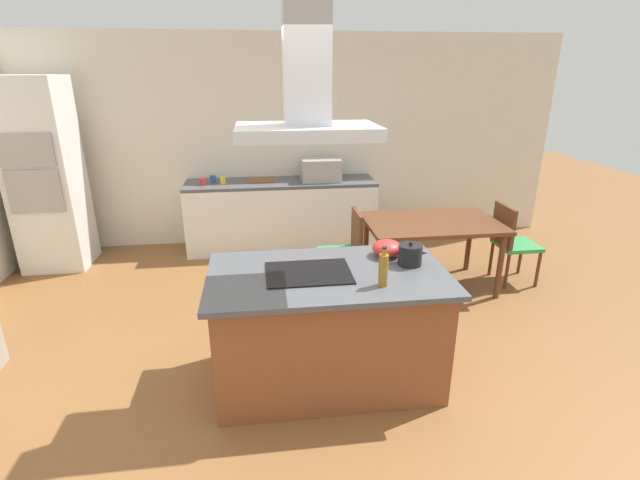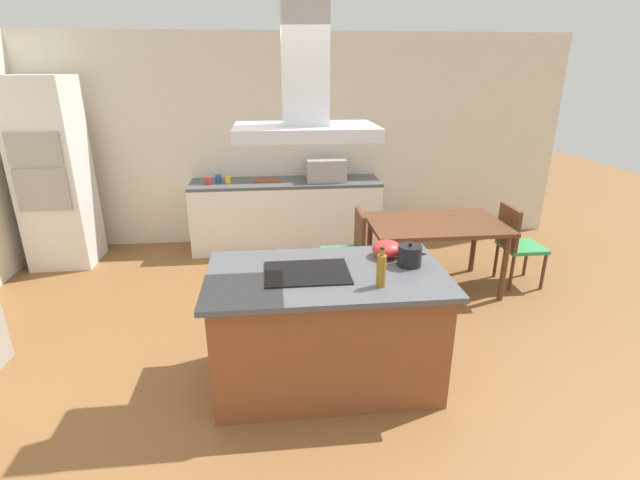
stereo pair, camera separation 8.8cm
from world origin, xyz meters
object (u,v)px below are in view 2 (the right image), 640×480
at_px(dining_table, 435,230).
at_px(tea_kettle, 410,256).
at_px(chair_at_left_end, 349,247).
at_px(coffee_mug_yellow, 228,180).
at_px(wall_oven_stack, 53,174).
at_px(cooktop, 307,273).
at_px(chair_at_right_end, 516,241).
at_px(coffee_mug_red, 208,181).
at_px(mixing_bowl, 387,249).
at_px(cutting_board, 267,180).
at_px(olive_oil_bottle, 381,270).
at_px(coffee_mug_blue, 218,178).
at_px(range_hood, 305,97).
at_px(countertop_microwave, 326,169).

bearing_deg(dining_table, tea_kettle, -116.89).
height_order(tea_kettle, chair_at_left_end, tea_kettle).
bearing_deg(coffee_mug_yellow, wall_oven_stack, -174.64).
height_order(dining_table, chair_at_left_end, chair_at_left_end).
relative_size(cooktop, chair_at_right_end, 0.67).
relative_size(coffee_mug_red, chair_at_left_end, 0.10).
relative_size(tea_kettle, chair_at_left_end, 0.26).
bearing_deg(mixing_bowl, chair_at_left_end, 93.63).
bearing_deg(coffee_mug_red, wall_oven_stack, -174.69).
height_order(mixing_bowl, cutting_board, mixing_bowl).
height_order(olive_oil_bottle, coffee_mug_blue, olive_oil_bottle).
bearing_deg(cutting_board, coffee_mug_blue, 178.88).
distance_m(coffee_mug_red, coffee_mug_blue, 0.17).
bearing_deg(coffee_mug_red, coffee_mug_blue, 50.07).
distance_m(cooktop, range_hood, 1.20).
xyz_separation_m(mixing_bowl, wall_oven_stack, (-3.40, 2.40, 0.14)).
height_order(cutting_board, chair_at_left_end, cutting_board).
relative_size(mixing_bowl, coffee_mug_blue, 2.57).
bearing_deg(chair_at_right_end, olive_oil_bottle, -138.04).
bearing_deg(cooktop, mixing_bowl, 21.29).
xyz_separation_m(cooktop, chair_at_left_end, (0.56, 1.47, -0.40)).
xyz_separation_m(tea_kettle, olive_oil_bottle, (-0.29, -0.32, 0.04)).
bearing_deg(coffee_mug_yellow, cutting_board, 11.40).
xyz_separation_m(tea_kettle, cutting_board, (-1.05, 2.86, -0.07)).
bearing_deg(cooktop, coffee_mug_blue, 107.04).
relative_size(wall_oven_stack, range_hood, 2.44).
distance_m(countertop_microwave, chair_at_right_end, 2.44).
height_order(cooktop, olive_oil_bottle, olive_oil_bottle).
relative_size(coffee_mug_yellow, chair_at_left_end, 0.10).
xyz_separation_m(olive_oil_bottle, range_hood, (-0.47, 0.25, 1.08)).
xyz_separation_m(coffee_mug_red, coffee_mug_yellow, (0.24, 0.02, 0.00)).
distance_m(mixing_bowl, coffee_mug_yellow, 2.94).
height_order(coffee_mug_red, coffee_mug_blue, same).
bearing_deg(olive_oil_bottle, countertop_microwave, 89.97).
height_order(tea_kettle, chair_at_right_end, tea_kettle).
xyz_separation_m(countertop_microwave, dining_table, (1.00, -1.41, -0.37)).
height_order(countertop_microwave, chair_at_left_end, countertop_microwave).
bearing_deg(mixing_bowl, tea_kettle, -55.89).
bearing_deg(chair_at_right_end, coffee_mug_blue, 155.96).
height_order(coffee_mug_yellow, chair_at_left_end, coffee_mug_yellow).
bearing_deg(cooktop, chair_at_left_end, 69.15).
relative_size(chair_at_right_end, range_hood, 0.99).
bearing_deg(mixing_bowl, wall_oven_stack, 144.80).
bearing_deg(coffee_mug_red, cutting_board, 9.51).
bearing_deg(chair_at_right_end, range_hood, -148.38).
bearing_deg(wall_oven_stack, coffee_mug_red, 5.31).
relative_size(countertop_microwave, chair_at_left_end, 0.56).
height_order(mixing_bowl, wall_oven_stack, wall_oven_stack).
xyz_separation_m(tea_kettle, chair_at_right_end, (1.63, 1.41, -0.47)).
bearing_deg(range_hood, dining_table, 44.93).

